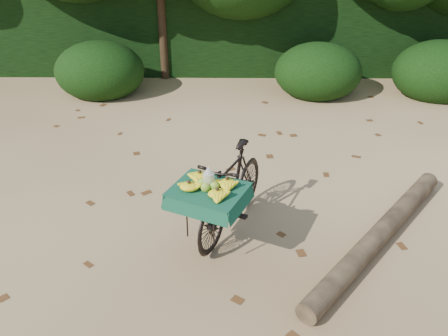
{
  "coord_description": "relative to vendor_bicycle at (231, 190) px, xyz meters",
  "views": [
    {
      "loc": [
        -0.34,
        -5.19,
        3.49
      ],
      "look_at": [
        -0.39,
        -0.54,
        0.91
      ],
      "focal_mm": 38.0,
      "sensor_mm": 36.0,
      "label": 1
    }
  ],
  "objects": [
    {
      "name": "ground",
      "position": [
        0.31,
        0.41,
        -0.54
      ],
      "size": [
        80.0,
        80.0,
        0.0
      ],
      "primitive_type": "plane",
      "color": "tan",
      "rests_on": "ground"
    },
    {
      "name": "vendor_bicycle",
      "position": [
        0.0,
        0.0,
        0.0
      ],
      "size": [
        1.31,
        1.89,
        1.06
      ],
      "rotation": [
        0.0,
        0.0,
        -0.43
      ],
      "color": "black",
      "rests_on": "ground"
    },
    {
      "name": "fallen_log",
      "position": [
        1.74,
        -0.29,
        -0.42
      ],
      "size": [
        2.26,
        2.67,
        0.24
      ],
      "primitive_type": "cylinder",
      "rotation": [
        1.57,
        0.0,
        -0.69
      ],
      "color": "brown",
      "rests_on": "ground"
    },
    {
      "name": "hedge_backdrop",
      "position": [
        0.31,
        6.71,
        0.36
      ],
      "size": [
        26.0,
        1.8,
        1.8
      ],
      "primitive_type": "cube",
      "color": "black",
      "rests_on": "ground"
    },
    {
      "name": "bush_clumps",
      "position": [
        0.81,
        4.71,
        -0.09
      ],
      "size": [
        8.8,
        1.7,
        0.9
      ],
      "primitive_type": null,
      "color": "black",
      "rests_on": "ground"
    },
    {
      "name": "leaf_litter",
      "position": [
        0.31,
        1.06,
        -0.53
      ],
      "size": [
        7.0,
        7.3,
        0.01
      ],
      "primitive_type": null,
      "color": "#502F15",
      "rests_on": "ground"
    }
  ]
}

